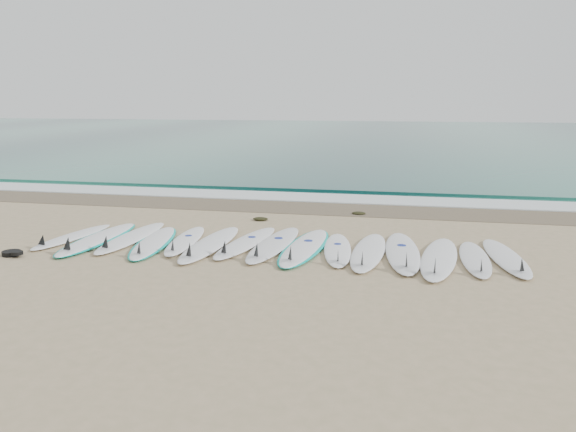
% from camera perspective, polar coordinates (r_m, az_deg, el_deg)
% --- Properties ---
extents(ground, '(120.00, 120.00, 0.00)m').
position_cam_1_polar(ground, '(10.60, -1.41, -3.33)').
color(ground, tan).
extents(ocean, '(120.00, 55.00, 0.03)m').
position_cam_1_polar(ocean, '(42.61, 8.73, 8.03)').
color(ocean, '#1D6155').
rests_on(ocean, ground).
extents(wet_sand_band, '(120.00, 1.80, 0.01)m').
position_cam_1_polar(wet_sand_band, '(14.52, 2.29, 0.86)').
color(wet_sand_band, brown).
rests_on(wet_sand_band, ground).
extents(foam_band, '(120.00, 1.40, 0.04)m').
position_cam_1_polar(foam_band, '(15.87, 3.13, 1.85)').
color(foam_band, silver).
rests_on(foam_band, ground).
extents(wave_crest, '(120.00, 1.00, 0.10)m').
position_cam_1_polar(wave_crest, '(17.33, 3.89, 2.79)').
color(wave_crest, '#1D6155').
rests_on(wave_crest, ground).
extents(surfboard_0, '(0.77, 2.34, 0.29)m').
position_cam_1_polar(surfboard_0, '(12.10, -21.19, -1.98)').
color(surfboard_0, white).
rests_on(surfboard_0, ground).
extents(surfboard_1, '(0.68, 2.82, 0.36)m').
position_cam_1_polar(surfboard_1, '(11.73, -18.83, -2.21)').
color(surfboard_1, white).
rests_on(surfboard_1, ground).
extents(surfboard_2, '(0.59, 2.73, 0.35)m').
position_cam_1_polar(surfboard_2, '(11.62, -15.74, -2.11)').
color(surfboard_2, white).
rests_on(surfboard_2, ground).
extents(surfboard_3, '(1.07, 2.68, 0.33)m').
position_cam_1_polar(surfboard_3, '(11.16, -13.54, -2.63)').
color(surfboard_3, white).
rests_on(surfboard_3, ground).
extents(surfboard_4, '(0.79, 2.43, 0.30)m').
position_cam_1_polar(surfboard_4, '(11.15, -10.47, -2.48)').
color(surfboard_4, white).
rests_on(surfboard_4, ground).
extents(surfboard_5, '(0.65, 2.88, 0.37)m').
position_cam_1_polar(surfboard_5, '(10.78, -8.00, -2.83)').
color(surfboard_5, white).
rests_on(surfboard_5, ground).
extents(surfboard_6, '(0.91, 2.71, 0.34)m').
position_cam_1_polar(surfboard_6, '(10.83, -4.40, -2.70)').
color(surfboard_6, white).
rests_on(surfboard_6, ground).
extents(surfboard_7, '(0.79, 2.89, 0.36)m').
position_cam_1_polar(surfboard_7, '(10.66, -1.53, -2.88)').
color(surfboard_7, silver).
rests_on(surfboard_7, ground).
extents(surfboard_8, '(0.87, 2.92, 0.37)m').
position_cam_1_polar(surfboard_8, '(10.50, 1.67, -3.17)').
color(surfboard_8, white).
rests_on(surfboard_8, ground).
extents(surfboard_9, '(0.80, 2.45, 0.31)m').
position_cam_1_polar(surfboard_9, '(10.37, 5.06, -3.42)').
color(surfboard_9, white).
rests_on(surfboard_9, ground).
extents(surfboard_10, '(0.69, 2.76, 0.35)m').
position_cam_1_polar(surfboard_10, '(10.26, 8.15, -3.61)').
color(surfboard_10, white).
rests_on(surfboard_10, ground).
extents(surfboard_11, '(0.79, 2.94, 0.37)m').
position_cam_1_polar(surfboard_11, '(10.32, 11.57, -3.63)').
color(surfboard_11, white).
rests_on(surfboard_11, ground).
extents(surfboard_12, '(0.94, 2.92, 0.37)m').
position_cam_1_polar(surfboard_12, '(10.10, 15.09, -4.15)').
color(surfboard_12, white).
rests_on(surfboard_12, ground).
extents(surfboard_13, '(0.50, 2.37, 0.30)m').
position_cam_1_polar(surfboard_13, '(10.27, 18.49, -4.15)').
color(surfboard_13, silver).
rests_on(surfboard_13, ground).
extents(surfboard_14, '(0.78, 2.59, 0.33)m').
position_cam_1_polar(surfboard_14, '(10.52, 21.33, -3.96)').
color(surfboard_14, white).
rests_on(surfboard_14, ground).
extents(seaweed_near, '(0.36, 0.28, 0.07)m').
position_cam_1_polar(seaweed_near, '(13.04, -2.81, -0.29)').
color(seaweed_near, black).
rests_on(seaweed_near, ground).
extents(seaweed_far, '(0.34, 0.26, 0.07)m').
position_cam_1_polar(seaweed_far, '(13.78, 7.20, 0.29)').
color(seaweed_far, black).
rests_on(seaweed_far, ground).
extents(leash_coil, '(0.46, 0.36, 0.11)m').
position_cam_1_polar(leash_coil, '(11.27, -26.19, -3.40)').
color(leash_coil, black).
rests_on(leash_coil, ground).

